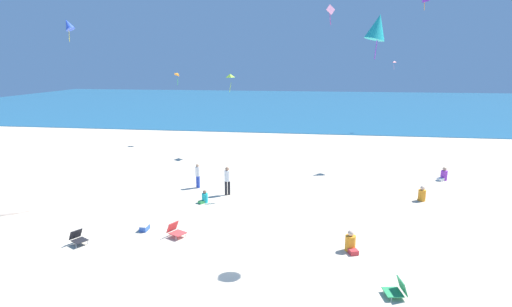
# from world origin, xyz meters

# --- Properties ---
(ground_plane) EXTENTS (120.00, 120.00, 0.00)m
(ground_plane) POSITION_xyz_m (0.00, 10.00, 0.00)
(ground_plane) COLOR beige
(ocean_water) EXTENTS (120.00, 60.00, 0.05)m
(ocean_water) POSITION_xyz_m (0.00, 56.92, 0.03)
(ocean_water) COLOR #236084
(ocean_water) RESTS_ON ground_plane
(beach_chair_mid_beach) EXTENTS (0.71, 0.69, 0.57)m
(beach_chair_mid_beach) POSITION_xyz_m (5.48, -1.70, 0.24)
(beach_chair_mid_beach) COLOR #2D9956
(beach_chair_mid_beach) RESTS_ON ground_plane
(beach_chair_near_camera) EXTENTS (0.78, 0.72, 0.58)m
(beach_chair_near_camera) POSITION_xyz_m (-6.20, 0.25, 0.28)
(beach_chair_near_camera) COLOR black
(beach_chair_near_camera) RESTS_ON ground_plane
(beach_chair_far_right) EXTENTS (0.85, 0.78, 0.61)m
(beach_chair_far_right) POSITION_xyz_m (-2.66, 1.51, 0.28)
(beach_chair_far_right) COLOR #D13D3D
(beach_chair_far_right) RESTS_ON ground_plane
(cooler_box) EXTENTS (0.29, 0.51, 0.26)m
(cooler_box) POSITION_xyz_m (-4.19, 1.95, 0.13)
(cooler_box) COLOR #2D56B7
(cooler_box) RESTS_ON ground_plane
(person_0) EXTENTS (0.72, 0.67, 0.82)m
(person_0) POSITION_xyz_m (10.54, 11.82, 0.30)
(person_0) COLOR purple
(person_0) RESTS_ON ground_plane
(person_1) EXTENTS (0.53, 0.58, 0.65)m
(person_1) POSITION_xyz_m (-2.63, 5.75, 0.24)
(person_1) COLOR #19ADB2
(person_1) RESTS_ON ground_plane
(person_2) EXTENTS (0.39, 0.39, 1.39)m
(person_2) POSITION_xyz_m (-3.67, 8.17, 0.80)
(person_2) COLOR blue
(person_2) RESTS_ON ground_plane
(person_3) EXTENTS (0.52, 0.71, 0.80)m
(person_3) POSITION_xyz_m (8.36, 7.73, 0.30)
(person_3) COLOR orange
(person_3) RESTS_ON ground_plane
(person_4) EXTENTS (0.42, 0.42, 1.55)m
(person_4) POSITION_xyz_m (-1.74, 7.15, 0.89)
(person_4) COLOR black
(person_4) RESTS_ON ground_plane
(person_5) EXTENTS (0.56, 0.74, 0.83)m
(person_5) POSITION_xyz_m (4.31, 1.24, 0.31)
(person_5) COLOR orange
(person_5) RESTS_ON ground_plane
(kite_red) EXTENTS (0.52, 0.56, 0.84)m
(kite_red) POSITION_xyz_m (10.39, 30.65, 6.98)
(kite_red) COLOR red
(kite_pink) EXTENTS (0.47, 0.36, 1.05)m
(kite_pink) POSITION_xyz_m (3.41, 9.46, 9.62)
(kite_pink) COLOR pink
(kite_blue) EXTENTS (0.76, 0.59, 1.26)m
(kite_blue) POSITION_xyz_m (-10.58, 7.94, 8.96)
(kite_blue) COLOR blue
(kite_lime) EXTENTS (0.72, 0.86, 1.37)m
(kite_lime) POSITION_xyz_m (-3.61, 16.92, 5.97)
(kite_lime) COLOR #99DB33
(kite_orange) EXTENTS (0.66, 0.64, 1.14)m
(kite_orange) POSITION_xyz_m (-9.05, 21.01, 5.95)
(kite_orange) COLOR orange
(kite_teal) EXTENTS (1.00, 0.88, 1.58)m
(kite_teal) POSITION_xyz_m (4.86, 1.81, 8.17)
(kite_teal) COLOR #1EADAD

